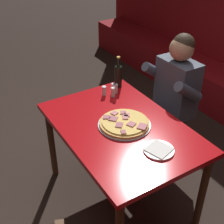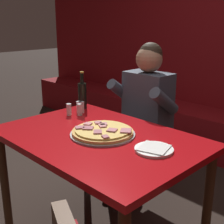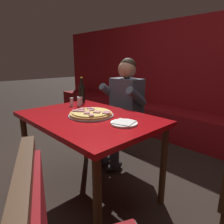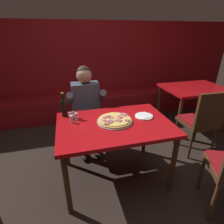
{
  "view_description": "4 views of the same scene",
  "coord_description": "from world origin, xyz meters",
  "px_view_note": "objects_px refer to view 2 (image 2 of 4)",
  "views": [
    {
      "loc": [
        1.58,
        -1.05,
        2.13
      ],
      "look_at": [
        -0.15,
        0.01,
        0.81
      ],
      "focal_mm": 50.0,
      "sensor_mm": 36.0,
      "label": 1
    },
    {
      "loc": [
        1.31,
        -1.18,
        1.45
      ],
      "look_at": [
        0.02,
        0.1,
        0.9
      ],
      "focal_mm": 50.0,
      "sensor_mm": 36.0,
      "label": 2
    },
    {
      "loc": [
        1.37,
        -1.01,
        1.25
      ],
      "look_at": [
        0.17,
        0.13,
        0.82
      ],
      "focal_mm": 32.0,
      "sensor_mm": 36.0,
      "label": 3
    },
    {
      "loc": [
        -0.45,
        -1.64,
        1.68
      ],
      "look_at": [
        0.01,
        0.13,
        0.84
      ],
      "focal_mm": 28.0,
      "sensor_mm": 36.0,
      "label": 4
    }
  ],
  "objects_px": {
    "pizza": "(103,132)",
    "diner_seated_blue_shirt": "(141,115)",
    "shaker_red_pepper_flakes": "(82,108)",
    "shaker_black_pepper": "(69,110)",
    "main_dining_table": "(98,149)",
    "plate_white_paper": "(154,149)",
    "shaker_oregano": "(79,107)",
    "shaker_parmesan": "(80,110)",
    "beer_bottle": "(82,95)"
  },
  "relations": [
    {
      "from": "main_dining_table",
      "to": "pizza",
      "type": "distance_m",
      "value": 0.11
    },
    {
      "from": "shaker_parmesan",
      "to": "shaker_black_pepper",
      "type": "bearing_deg",
      "value": -137.19
    },
    {
      "from": "diner_seated_blue_shirt",
      "to": "shaker_black_pepper",
      "type": "bearing_deg",
      "value": -112.77
    },
    {
      "from": "main_dining_table",
      "to": "diner_seated_blue_shirt",
      "type": "distance_m",
      "value": 0.71
    },
    {
      "from": "main_dining_table",
      "to": "beer_bottle",
      "type": "relative_size",
      "value": 4.26
    },
    {
      "from": "shaker_oregano",
      "to": "beer_bottle",
      "type": "bearing_deg",
      "value": 126.51
    },
    {
      "from": "pizza",
      "to": "diner_seated_blue_shirt",
      "type": "height_order",
      "value": "diner_seated_blue_shirt"
    },
    {
      "from": "plate_white_paper",
      "to": "shaker_oregano",
      "type": "height_order",
      "value": "shaker_oregano"
    },
    {
      "from": "main_dining_table",
      "to": "shaker_black_pepper",
      "type": "distance_m",
      "value": 0.49
    },
    {
      "from": "main_dining_table",
      "to": "beer_bottle",
      "type": "bearing_deg",
      "value": 149.25
    },
    {
      "from": "diner_seated_blue_shirt",
      "to": "shaker_oregano",
      "type": "bearing_deg",
      "value": -117.18
    },
    {
      "from": "plate_white_paper",
      "to": "diner_seated_blue_shirt",
      "type": "relative_size",
      "value": 0.16
    },
    {
      "from": "shaker_parmesan",
      "to": "shaker_red_pepper_flakes",
      "type": "distance_m",
      "value": 0.06
    },
    {
      "from": "shaker_red_pepper_flakes",
      "to": "shaker_black_pepper",
      "type": "height_order",
      "value": "same"
    },
    {
      "from": "pizza",
      "to": "shaker_black_pepper",
      "type": "height_order",
      "value": "shaker_black_pepper"
    },
    {
      "from": "diner_seated_blue_shirt",
      "to": "shaker_red_pepper_flakes",
      "type": "bearing_deg",
      "value": -115.54
    },
    {
      "from": "pizza",
      "to": "shaker_parmesan",
      "type": "bearing_deg",
      "value": 159.42
    },
    {
      "from": "shaker_black_pepper",
      "to": "pizza",
      "type": "bearing_deg",
      "value": -12.02
    },
    {
      "from": "shaker_parmesan",
      "to": "shaker_oregano",
      "type": "bearing_deg",
      "value": 146.03
    },
    {
      "from": "plate_white_paper",
      "to": "shaker_parmesan",
      "type": "bearing_deg",
      "value": 171.23
    },
    {
      "from": "plate_white_paper",
      "to": "shaker_red_pepper_flakes",
      "type": "xyz_separation_m",
      "value": [
        -0.81,
        0.17,
        0.03
      ]
    },
    {
      "from": "shaker_red_pepper_flakes",
      "to": "shaker_oregano",
      "type": "bearing_deg",
      "value": -153.97
    },
    {
      "from": "shaker_black_pepper",
      "to": "diner_seated_blue_shirt",
      "type": "height_order",
      "value": "diner_seated_blue_shirt"
    },
    {
      "from": "main_dining_table",
      "to": "plate_white_paper",
      "type": "relative_size",
      "value": 5.93
    },
    {
      "from": "shaker_red_pepper_flakes",
      "to": "shaker_black_pepper",
      "type": "bearing_deg",
      "value": -100.06
    },
    {
      "from": "main_dining_table",
      "to": "plate_white_paper",
      "type": "xyz_separation_m",
      "value": [
        0.38,
        0.06,
        0.1
      ]
    },
    {
      "from": "shaker_parmesan",
      "to": "diner_seated_blue_shirt",
      "type": "height_order",
      "value": "diner_seated_blue_shirt"
    },
    {
      "from": "plate_white_paper",
      "to": "shaker_parmesan",
      "type": "relative_size",
      "value": 2.44
    },
    {
      "from": "plate_white_paper",
      "to": "diner_seated_blue_shirt",
      "type": "distance_m",
      "value": 0.86
    },
    {
      "from": "main_dining_table",
      "to": "shaker_oregano",
      "type": "relative_size",
      "value": 14.48
    },
    {
      "from": "plate_white_paper",
      "to": "shaker_parmesan",
      "type": "height_order",
      "value": "shaker_parmesan"
    },
    {
      "from": "shaker_parmesan",
      "to": "pizza",
      "type": "bearing_deg",
      "value": -20.58
    },
    {
      "from": "pizza",
      "to": "shaker_oregano",
      "type": "relative_size",
      "value": 4.63
    },
    {
      "from": "shaker_red_pepper_flakes",
      "to": "plate_white_paper",
      "type": "bearing_deg",
      "value": -11.83
    },
    {
      "from": "beer_bottle",
      "to": "shaker_red_pepper_flakes",
      "type": "distance_m",
      "value": 0.14
    },
    {
      "from": "beer_bottle",
      "to": "shaker_oregano",
      "type": "bearing_deg",
      "value": -53.49
    },
    {
      "from": "shaker_parmesan",
      "to": "diner_seated_blue_shirt",
      "type": "relative_size",
      "value": 0.07
    },
    {
      "from": "pizza",
      "to": "diner_seated_blue_shirt",
      "type": "xyz_separation_m",
      "value": [
        -0.24,
        0.64,
        -0.09
      ]
    },
    {
      "from": "shaker_parmesan",
      "to": "plate_white_paper",
      "type": "bearing_deg",
      "value": -8.77
    },
    {
      "from": "plate_white_paper",
      "to": "shaker_oregano",
      "type": "relative_size",
      "value": 2.44
    },
    {
      "from": "shaker_parmesan",
      "to": "shaker_black_pepper",
      "type": "xyz_separation_m",
      "value": [
        -0.06,
        -0.05,
        0.0
      ]
    },
    {
      "from": "beer_bottle",
      "to": "shaker_red_pepper_flakes",
      "type": "relative_size",
      "value": 3.4
    },
    {
      "from": "main_dining_table",
      "to": "shaker_red_pepper_flakes",
      "type": "bearing_deg",
      "value": 152.16
    },
    {
      "from": "beer_bottle",
      "to": "shaker_oregano",
      "type": "height_order",
      "value": "beer_bottle"
    },
    {
      "from": "main_dining_table",
      "to": "pizza",
      "type": "xyz_separation_m",
      "value": [
        0.01,
        0.03,
        0.11
      ]
    },
    {
      "from": "pizza",
      "to": "main_dining_table",
      "type": "bearing_deg",
      "value": -110.39
    },
    {
      "from": "shaker_parmesan",
      "to": "shaker_red_pepper_flakes",
      "type": "height_order",
      "value": "same"
    },
    {
      "from": "main_dining_table",
      "to": "plate_white_paper",
      "type": "bearing_deg",
      "value": 9.12
    },
    {
      "from": "shaker_red_pepper_flakes",
      "to": "shaker_black_pepper",
      "type": "xyz_separation_m",
      "value": [
        -0.02,
        -0.1,
        0.0
      ]
    },
    {
      "from": "shaker_parmesan",
      "to": "diner_seated_blue_shirt",
      "type": "xyz_separation_m",
      "value": [
        0.17,
        0.49,
        -0.11
      ]
    }
  ]
}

